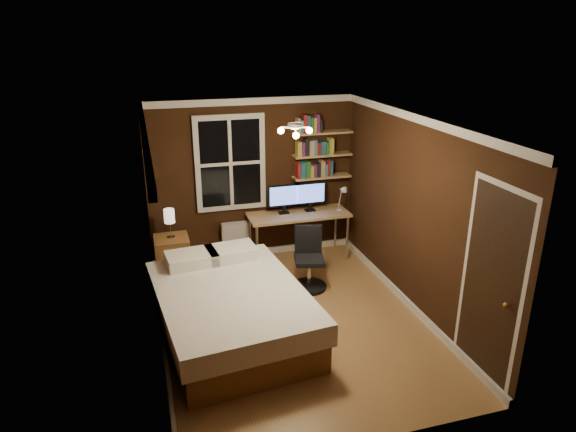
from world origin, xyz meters
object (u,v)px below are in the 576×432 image
object	(u,v)px
bed	(231,310)
nightstand	(173,257)
desk	(299,217)
monitor_right	(310,197)
bedside_lamp	(170,224)
desk_lamp	(342,198)
monitor_left	(284,199)
office_chair	(309,266)
radiator	(235,241)

from	to	relation	value
bed	nightstand	world-z (taller)	bed
desk	monitor_right	xyz separation A→B (m)	(0.21, 0.08, 0.29)
bed	desk	bearing A→B (deg)	46.66
bedside_lamp	desk_lamp	size ratio (longest dim) A/B	0.99
monitor_left	desk_lamp	world-z (taller)	monitor_left
bedside_lamp	office_chair	distance (m)	2.07
nightstand	bedside_lamp	size ratio (longest dim) A/B	1.40
desk	desk_lamp	size ratio (longest dim) A/B	3.57
nightstand	desk	distance (m)	2.00
desk_lamp	monitor_right	bearing A→B (deg)	161.26
monitor_left	office_chair	size ratio (longest dim) A/B	0.56
monitor_left	monitor_right	distance (m)	0.43
monitor_left	desk	bearing A→B (deg)	-19.89
bedside_lamp	monitor_left	distance (m)	1.76
nightstand	bed	bearing A→B (deg)	-72.86
monitor_left	radiator	bearing A→B (deg)	170.63
bed	desk	xyz separation A→B (m)	(1.42, 1.86, 0.36)
office_chair	bed	bearing A→B (deg)	-132.69
desk_lamp	monitor_left	bearing A→B (deg)	169.98
monitor_right	monitor_left	bearing A→B (deg)	180.00
monitor_left	desk_lamp	xyz separation A→B (m)	(0.90, -0.16, -0.01)
nightstand	monitor_left	bearing A→B (deg)	6.14
radiator	bedside_lamp	bearing A→B (deg)	-162.62
desk_lamp	radiator	bearing A→B (deg)	170.28
radiator	office_chair	bearing A→B (deg)	-55.47
radiator	desk_lamp	xyz separation A→B (m)	(1.65, -0.28, 0.66)
office_chair	radiator	bearing A→B (deg)	137.03
bed	radiator	size ratio (longest dim) A/B	3.91
monitor_left	monitor_right	size ratio (longest dim) A/B	1.00
bedside_lamp	desk	distance (m)	1.97
bed	radiator	xyz separation A→B (m)	(0.45, 2.07, -0.02)
nightstand	radiator	size ratio (longest dim) A/B	0.99
desk	desk_lamp	xyz separation A→B (m)	(0.68, -0.08, 0.28)
radiator	office_chair	distance (m)	1.44
nightstand	bedside_lamp	world-z (taller)	bedside_lamp
desk	monitor_right	bearing A→B (deg)	20.15
nightstand	office_chair	distance (m)	2.01
nightstand	monitor_right	world-z (taller)	monitor_right
bed	office_chair	bearing A→B (deg)	28.74
radiator	desk_lamp	world-z (taller)	desk_lamp
bed	desk_lamp	distance (m)	2.83
nightstand	monitor_right	distance (m)	2.28
nightstand	desk	world-z (taller)	desk
nightstand	desk_lamp	distance (m)	2.72
desk	monitor_left	distance (m)	0.37
desk	bed	bearing A→B (deg)	-127.28
monitor_right	office_chair	bearing A→B (deg)	-109.06
office_chair	desk	bearing A→B (deg)	93.66
bedside_lamp	radiator	distance (m)	1.16
bed	desk_lamp	size ratio (longest dim) A/B	5.47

